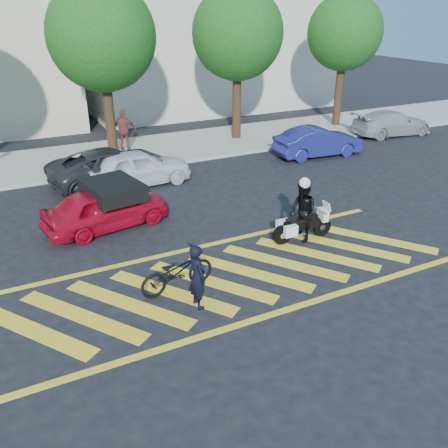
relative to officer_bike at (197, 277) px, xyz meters
name	(u,v)px	position (x,y,z in m)	size (l,w,h in m)	color
ground	(233,276)	(1.35, 0.81, -0.80)	(90.00, 90.00, 0.00)	black
sidewalk	(114,155)	(1.35, 12.81, -0.73)	(60.00, 5.00, 0.15)	#9E998E
crosswalk	(231,277)	(1.31, 0.81, -0.80)	(12.33, 4.00, 0.01)	yellow
building_right	(206,20)	(10.35, 21.81, 4.70)	(16.00, 8.00, 11.00)	beige
tree_center	(105,40)	(1.48, 12.87, 4.29)	(4.60, 4.60, 7.56)	black
tree_right	(239,37)	(7.98, 12.87, 4.24)	(4.40, 4.40, 7.41)	black
tree_far_right	(345,35)	(14.48, 12.87, 4.14)	(4.00, 4.00, 7.10)	black
officer_bike	(197,277)	(0.00, 0.00, 0.00)	(0.59, 0.38, 1.61)	black
bicycle	(177,272)	(-0.17, 0.87, -0.29)	(0.68, 1.96, 1.03)	black
police_motorcycle	(302,225)	(4.18, 1.76, -0.32)	(2.00, 0.65, 0.88)	black
officer_moto	(302,212)	(4.17, 1.76, 0.12)	(0.89, 0.70, 1.84)	black
red_convertible	(106,208)	(-0.82, 5.26, -0.13)	(1.59, 3.95, 1.34)	#B1081F
parked_mid_left	(113,166)	(0.45, 9.30, -0.11)	(2.29, 4.97, 1.38)	black
parked_mid_right	(138,168)	(1.25, 8.61, -0.10)	(1.67, 4.15, 1.41)	white
parked_right	(318,142)	(9.91, 8.61, -0.12)	(1.44, 4.14, 1.36)	navy
parked_far_right	(392,123)	(15.86, 10.01, -0.16)	(1.81, 4.46, 1.30)	#999CA0
pedestrian_right	(124,130)	(2.01, 13.02, 0.32)	(1.14, 0.48, 1.95)	brown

